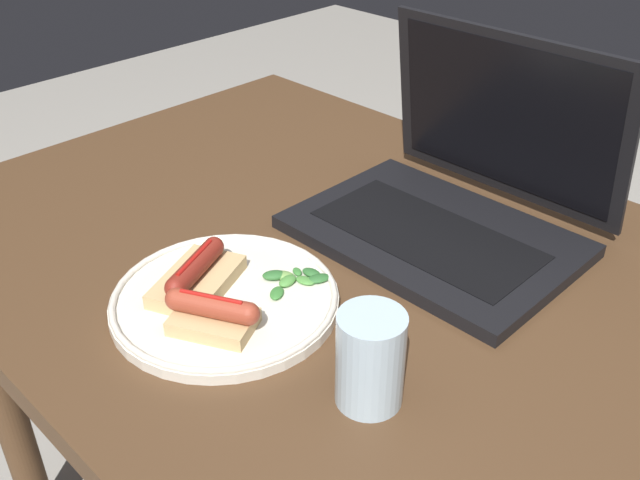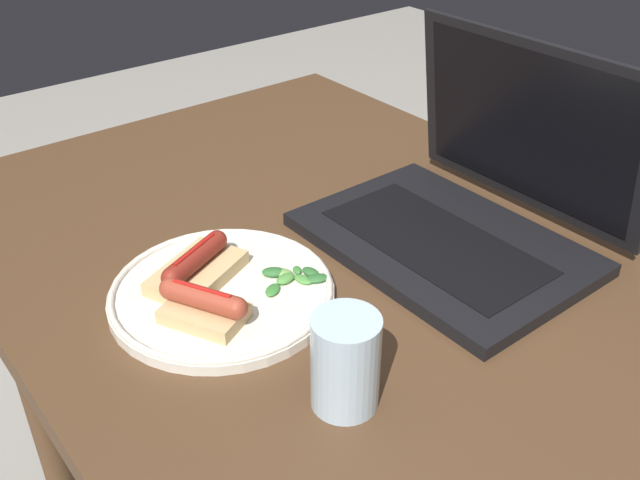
# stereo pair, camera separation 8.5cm
# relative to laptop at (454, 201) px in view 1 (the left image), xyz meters

# --- Properties ---
(desk) EXTENTS (1.43, 0.82, 0.71)m
(desk) POSITION_rel_laptop_xyz_m (0.07, -0.15, -0.13)
(desk) COLOR #4C331E
(desk) RESTS_ON ground_plane
(laptop) EXTENTS (0.36, 0.30, 0.26)m
(laptop) POSITION_rel_laptop_xyz_m (0.00, 0.00, 0.00)
(laptop) COLOR black
(laptop) RESTS_ON desk
(plate) EXTENTS (0.27, 0.27, 0.02)m
(plate) POSITION_rel_laptop_xyz_m (-0.09, -0.33, -0.04)
(plate) COLOR silver
(plate) RESTS_ON desk
(sausage_toast_left) EXTENTS (0.11, 0.14, 0.05)m
(sausage_toast_left) POSITION_rel_laptop_xyz_m (-0.12, -0.34, -0.02)
(sausage_toast_left) COLOR tan
(sausage_toast_left) RESTS_ON plate
(sausage_toast_middle) EXTENTS (0.11, 0.09, 0.05)m
(sausage_toast_middle) POSITION_rel_laptop_xyz_m (-0.05, -0.37, -0.01)
(sausage_toast_middle) COLOR tan
(sausage_toast_middle) RESTS_ON plate
(salad_pile) EXTENTS (0.07, 0.09, 0.01)m
(salad_pile) POSITION_rel_laptop_xyz_m (-0.05, -0.25, -0.03)
(salad_pile) COLOR #4C8E3D
(salad_pile) RESTS_ON plate
(drinking_glass) EXTENTS (0.07, 0.07, 0.10)m
(drinking_glass) POSITION_rel_laptop_xyz_m (0.13, -0.32, 0.01)
(drinking_glass) COLOR silver
(drinking_glass) RESTS_ON desk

